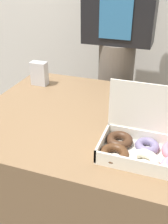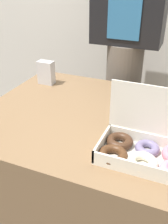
{
  "view_description": "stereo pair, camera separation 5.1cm",
  "coord_description": "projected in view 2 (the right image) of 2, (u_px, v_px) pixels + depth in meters",
  "views": [
    {
      "loc": [
        0.3,
        -1.01,
        1.38
      ],
      "look_at": [
        0.03,
        -0.23,
        0.92
      ],
      "focal_mm": 42.0,
      "sensor_mm": 36.0,
      "label": 1
    },
    {
      "loc": [
        0.35,
        -0.99,
        1.38
      ],
      "look_at": [
        0.03,
        -0.23,
        0.92
      ],
      "focal_mm": 42.0,
      "sensor_mm": 36.0,
      "label": 2
    }
  ],
  "objects": [
    {
      "name": "napkin_holder",
      "position": [
        46.0,
        73.0,
        1.52
      ],
      "size": [
        0.09,
        0.05,
        0.13
      ],
      "color": "silver",
      "rests_on": "table"
    },
    {
      "name": "table",
      "position": [
        96.0,
        179.0,
        1.4
      ],
      "size": [
        1.1,
        0.86,
        0.77
      ],
      "color": "brown",
      "rests_on": "ground_plane"
    },
    {
      "name": "person_customer",
      "position": [
        126.0,
        46.0,
        1.68
      ],
      "size": [
        0.44,
        0.24,
        1.75
      ],
      "color": "#665B51",
      "rests_on": "ground_plane"
    },
    {
      "name": "donut_box",
      "position": [
        146.0,
        150.0,
        0.93
      ],
      "size": [
        0.35,
        0.23,
        0.25
      ],
      "color": "white",
      "rests_on": "table"
    }
  ]
}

